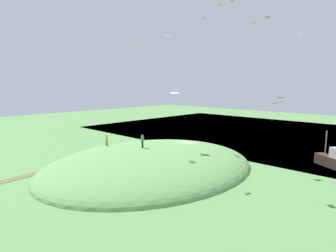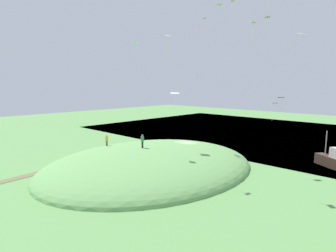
{
  "view_description": "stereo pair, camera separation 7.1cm",
  "coord_description": "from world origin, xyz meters",
  "px_view_note": "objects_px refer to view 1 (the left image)",
  "views": [
    {
      "loc": [
        32.02,
        27.1,
        10.84
      ],
      "look_at": [
        3.48,
        -0.43,
        5.06
      ],
      "focal_mm": 30.38,
      "sensor_mm": 36.0,
      "label": 1
    },
    {
      "loc": [
        31.97,
        27.15,
        10.84
      ],
      "look_at": [
        3.48,
        -0.43,
        5.06
      ],
      "focal_mm": 30.38,
      "sensor_mm": 36.0,
      "label": 2
    }
  ],
  "objects_px": {
    "boat_on_lake": "(333,160)",
    "kite_4": "(136,44)",
    "kite_3": "(302,34)",
    "kite_13": "(274,105)",
    "kite_11": "(219,5)",
    "kite_0": "(253,24)",
    "kite_1": "(175,94)",
    "kite_5": "(168,38)",
    "kite_12": "(233,1)",
    "person_walking_path": "(107,139)",
    "person_watching_kites": "(142,139)",
    "kite_9": "(281,98)",
    "kite_6": "(267,18)",
    "kite_10": "(196,77)",
    "kite_2": "(204,19)"
  },
  "relations": [
    {
      "from": "kite_9",
      "to": "kite_1",
      "type": "bearing_deg",
      "value": -28.71
    },
    {
      "from": "person_watching_kites",
      "to": "kite_5",
      "type": "xyz_separation_m",
      "value": [
        0.33,
        4.93,
        12.36
      ]
    },
    {
      "from": "kite_11",
      "to": "kite_5",
      "type": "bearing_deg",
      "value": -66.71
    },
    {
      "from": "kite_4",
      "to": "kite_9",
      "type": "height_order",
      "value": "kite_4"
    },
    {
      "from": "boat_on_lake",
      "to": "kite_0",
      "type": "bearing_deg",
      "value": -93.47
    },
    {
      "from": "kite_2",
      "to": "kite_12",
      "type": "xyz_separation_m",
      "value": [
        6.77,
        9.17,
        -0.54
      ]
    },
    {
      "from": "kite_3",
      "to": "kite_10",
      "type": "xyz_separation_m",
      "value": [
        4.64,
        -12.63,
        -4.98
      ]
    },
    {
      "from": "boat_on_lake",
      "to": "person_watching_kites",
      "type": "bearing_deg",
      "value": -103.16
    },
    {
      "from": "kite_4",
      "to": "kite_12",
      "type": "xyz_separation_m",
      "value": [
        -7.19,
        9.25,
        4.74
      ]
    },
    {
      "from": "boat_on_lake",
      "to": "kite_13",
      "type": "xyz_separation_m",
      "value": [
        7.56,
        -4.98,
        7.48
      ]
    },
    {
      "from": "person_walking_path",
      "to": "kite_11",
      "type": "xyz_separation_m",
      "value": [
        -3.15,
        16.62,
        15.88
      ]
    },
    {
      "from": "kite_1",
      "to": "kite_0",
      "type": "bearing_deg",
      "value": 116.29
    },
    {
      "from": "boat_on_lake",
      "to": "kite_9",
      "type": "height_order",
      "value": "kite_9"
    },
    {
      "from": "boat_on_lake",
      "to": "kite_6",
      "type": "bearing_deg",
      "value": -101.33
    },
    {
      "from": "person_walking_path",
      "to": "kite_1",
      "type": "xyz_separation_m",
      "value": [
        -4.69,
        9.02,
        6.56
      ]
    },
    {
      "from": "kite_9",
      "to": "kite_13",
      "type": "relative_size",
      "value": 0.9
    },
    {
      "from": "kite_1",
      "to": "kite_5",
      "type": "xyz_separation_m",
      "value": [
        3.79,
        2.36,
        6.41
      ]
    },
    {
      "from": "kite_11",
      "to": "kite_13",
      "type": "bearing_deg",
      "value": 157.94
    },
    {
      "from": "kite_12",
      "to": "kite_3",
      "type": "bearing_deg",
      "value": 138.17
    },
    {
      "from": "kite_4",
      "to": "kite_6",
      "type": "bearing_deg",
      "value": 132.85
    },
    {
      "from": "kite_2",
      "to": "kite_6",
      "type": "distance_m",
      "value": 12.3
    },
    {
      "from": "kite_4",
      "to": "kite_11",
      "type": "distance_m",
      "value": 11.27
    },
    {
      "from": "kite_9",
      "to": "kite_12",
      "type": "height_order",
      "value": "kite_12"
    },
    {
      "from": "person_walking_path",
      "to": "kite_3",
      "type": "height_order",
      "value": "kite_3"
    },
    {
      "from": "kite_1",
      "to": "kite_9",
      "type": "height_order",
      "value": "kite_1"
    },
    {
      "from": "kite_10",
      "to": "kite_13",
      "type": "distance_m",
      "value": 11.71
    },
    {
      "from": "person_watching_kites",
      "to": "kite_6",
      "type": "height_order",
      "value": "kite_6"
    },
    {
      "from": "boat_on_lake",
      "to": "person_walking_path",
      "type": "relative_size",
      "value": 2.9
    },
    {
      "from": "kite_10",
      "to": "kite_12",
      "type": "relative_size",
      "value": 1.78
    },
    {
      "from": "boat_on_lake",
      "to": "kite_4",
      "type": "xyz_separation_m",
      "value": [
        17.75,
        -18.59,
        14.83
      ]
    },
    {
      "from": "person_walking_path",
      "to": "kite_6",
      "type": "xyz_separation_m",
      "value": [
        -11.56,
        17.91,
        15.82
      ]
    },
    {
      "from": "kite_5",
      "to": "kite_12",
      "type": "xyz_separation_m",
      "value": [
        -6.9,
        3.97,
        4.48
      ]
    },
    {
      "from": "person_walking_path",
      "to": "kite_0",
      "type": "bearing_deg",
      "value": 107.5
    },
    {
      "from": "person_watching_kites",
      "to": "kite_1",
      "type": "xyz_separation_m",
      "value": [
        -3.46,
        2.57,
        5.95
      ]
    },
    {
      "from": "kite_0",
      "to": "kite_4",
      "type": "relative_size",
      "value": 1.02
    },
    {
      "from": "kite_5",
      "to": "person_walking_path",
      "type": "bearing_deg",
      "value": -85.51
    },
    {
      "from": "person_watching_kites",
      "to": "kite_0",
      "type": "xyz_separation_m",
      "value": [
        -7.67,
        11.09,
        14.11
      ]
    },
    {
      "from": "kite_12",
      "to": "kite_1",
      "type": "bearing_deg",
      "value": -63.85
    },
    {
      "from": "kite_4",
      "to": "kite_12",
      "type": "distance_m",
      "value": 12.63
    },
    {
      "from": "boat_on_lake",
      "to": "kite_12",
      "type": "height_order",
      "value": "kite_12"
    },
    {
      "from": "kite_3",
      "to": "kite_11",
      "type": "distance_m",
      "value": 12.28
    },
    {
      "from": "boat_on_lake",
      "to": "kite_3",
      "type": "xyz_separation_m",
      "value": [
        4.01,
        -3.48,
        15.92
      ]
    },
    {
      "from": "kite_4",
      "to": "kite_5",
      "type": "relative_size",
      "value": 0.97
    },
    {
      "from": "kite_3",
      "to": "kite_13",
      "type": "height_order",
      "value": "kite_3"
    },
    {
      "from": "kite_3",
      "to": "kite_13",
      "type": "relative_size",
      "value": 0.78
    },
    {
      "from": "person_watching_kites",
      "to": "kite_10",
      "type": "xyz_separation_m",
      "value": [
        -8.48,
        2.13,
        8.21
      ]
    },
    {
      "from": "boat_on_lake",
      "to": "person_walking_path",
      "type": "distance_m",
      "value": 30.84
    },
    {
      "from": "kite_10",
      "to": "person_walking_path",
      "type": "bearing_deg",
      "value": -41.5
    },
    {
      "from": "kite_1",
      "to": "kite_11",
      "type": "height_order",
      "value": "kite_11"
    },
    {
      "from": "kite_3",
      "to": "kite_13",
      "type": "distance_m",
      "value": 9.28
    }
  ]
}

